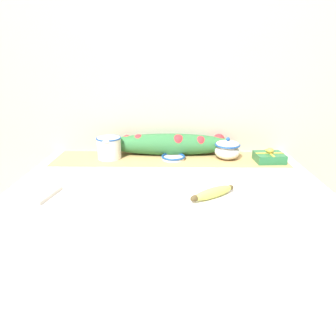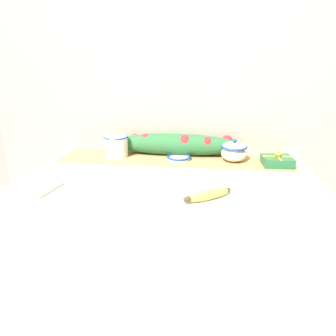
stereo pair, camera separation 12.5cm
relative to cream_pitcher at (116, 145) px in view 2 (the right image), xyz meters
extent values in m
plane|color=#B2A899|center=(0.31, -0.23, -0.95)|extent=(12.00, 12.00, 0.00)
cube|color=silver|center=(0.31, -0.23, -0.51)|extent=(1.26, 0.72, 0.89)
cube|color=#B7AD99|center=(0.31, 0.15, 0.25)|extent=(2.06, 0.04, 2.40)
cube|color=tan|center=(0.31, 0.00, -0.06)|extent=(1.16, 0.25, 0.00)
cylinder|color=white|center=(0.00, 0.00, 0.00)|extent=(0.12, 0.12, 0.11)
torus|color=#194793|center=(0.00, 0.00, 0.05)|extent=(0.12, 0.12, 0.01)
torus|color=white|center=(0.00, 0.07, 0.00)|extent=(0.06, 0.01, 0.06)
ellipsoid|color=white|center=(0.00, -0.06, 0.04)|extent=(0.04, 0.03, 0.02)
ellipsoid|color=white|center=(0.60, 0.00, -0.02)|extent=(0.12, 0.12, 0.08)
torus|color=#194793|center=(0.60, 0.00, 0.01)|extent=(0.13, 0.13, 0.01)
ellipsoid|color=white|center=(0.60, 0.00, 0.02)|extent=(0.11, 0.11, 0.03)
sphere|color=#194793|center=(0.60, 0.00, 0.04)|extent=(0.02, 0.02, 0.02)
cylinder|color=white|center=(0.32, -0.01, -0.05)|extent=(0.11, 0.11, 0.01)
torus|color=#194793|center=(0.32, -0.01, -0.04)|extent=(0.12, 0.12, 0.01)
ellipsoid|color=#CCD156|center=(0.47, -0.45, -0.04)|extent=(0.18, 0.14, 0.04)
ellipsoid|color=brown|center=(0.40, -0.50, -0.04)|extent=(0.04, 0.04, 0.02)
ellipsoid|color=brown|center=(0.54, -0.40, -0.04)|extent=(0.03, 0.03, 0.02)
cube|color=silver|center=(0.54, -0.21, -0.06)|extent=(0.11, 0.03, 0.00)
ellipsoid|color=silver|center=(0.61, -0.23, -0.06)|extent=(0.04, 0.03, 0.01)
cube|color=silver|center=(-0.20, -0.44, -0.05)|extent=(0.17, 0.17, 0.01)
cube|color=#236638|center=(0.80, -0.04, -0.04)|extent=(0.14, 0.12, 0.04)
cube|color=gold|center=(0.80, -0.04, -0.02)|extent=(0.14, 0.02, 0.00)
cube|color=gold|center=(0.80, -0.04, -0.02)|extent=(0.02, 0.12, 0.00)
ellipsoid|color=gold|center=(0.80, -0.04, 0.00)|extent=(0.04, 0.03, 0.03)
ellipsoid|color=#2D6B38|center=(0.31, 0.07, 0.00)|extent=(0.69, 0.12, 0.11)
sphere|color=red|center=(0.08, 0.08, 0.02)|extent=(0.05, 0.05, 0.05)
sphere|color=red|center=(0.14, 0.06, 0.02)|extent=(0.06, 0.06, 0.06)
sphere|color=red|center=(0.25, 0.09, 0.01)|extent=(0.05, 0.05, 0.05)
sphere|color=red|center=(0.35, 0.05, 0.02)|extent=(0.07, 0.07, 0.07)
sphere|color=red|center=(0.46, 0.05, 0.02)|extent=(0.06, 0.06, 0.06)
sphere|color=red|center=(0.56, 0.09, 0.02)|extent=(0.06, 0.06, 0.06)
camera|label=1|loc=(0.32, -1.45, 0.42)|focal=32.00mm
camera|label=2|loc=(0.44, -1.44, 0.42)|focal=32.00mm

